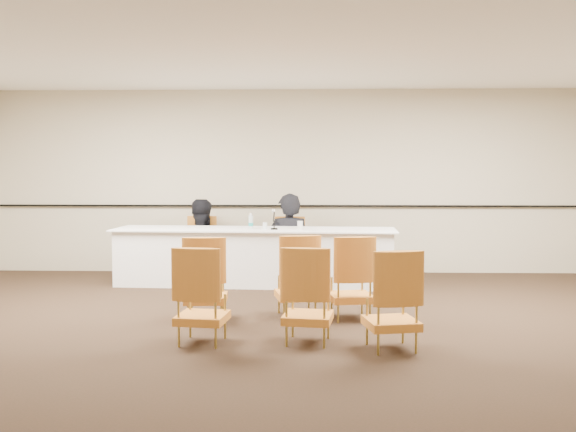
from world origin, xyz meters
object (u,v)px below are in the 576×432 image
object	(u,v)px
panelist_main_chair	(289,248)
panelist_second_chair	(199,247)
drinking_glass	(265,226)
water_bottle	(251,221)
aud_chair_front_right	(351,277)
panelist_second	(199,252)
coffee_cup	(300,225)
panel_table	(255,257)
microphone	(274,219)
aud_chair_back_left	(202,295)
aud_chair_front_mid	(297,275)
panelist_main	(289,254)
aud_chair_front_left	(206,278)
aud_chair_back_mid	(308,294)
aud_chair_back_right	(391,299)

from	to	relation	value
panelist_main_chair	panelist_second_chair	distance (m)	1.42
panelist_second_chair	drinking_glass	distance (m)	1.37
water_bottle	aud_chair_front_right	world-z (taller)	water_bottle
panelist_second	coffee_cup	size ratio (longest dim) A/B	13.23
panel_table	coffee_cup	distance (m)	0.84
panelist_second	aud_chair_front_right	xyz separation A→B (m)	(2.20, -2.81, 0.07)
microphone	coffee_cup	bearing A→B (deg)	-8.82
panelist_second_chair	aud_chair_back_left	world-z (taller)	same
aud_chair_front_right	panelist_main_chair	bearing A→B (deg)	96.35
aud_chair_front_right	coffee_cup	bearing A→B (deg)	96.97
aud_chair_front_right	drinking_glass	bearing A→B (deg)	108.50
panelist_main_chair	aud_chair_front_mid	world-z (taller)	same
panelist_main	panelist_second_chair	world-z (taller)	panelist_main
panelist_main	aud_chair_front_left	xyz separation A→B (m)	(-0.84, -2.85, 0.10)
aud_chair_front_left	water_bottle	bearing A→B (deg)	78.28
panelist_main	aud_chair_back_left	xyz separation A→B (m)	(-0.72, -3.81, 0.10)
water_bottle	aud_chair_front_left	xyz separation A→B (m)	(-0.30, -2.25, -0.46)
aud_chair_front_right	aud_chair_back_mid	world-z (taller)	same
panelist_main_chair	panelist_second_chair	bearing A→B (deg)	180.00
water_bottle	drinking_glass	xyz separation A→B (m)	(0.21, -0.07, -0.06)
panelist_second	water_bottle	bearing A→B (deg)	130.24
water_bottle	aud_chair_back_left	bearing A→B (deg)	-93.27
coffee_cup	aud_chair_back_right	size ratio (longest dim) A/B	0.13
panelist_main	panelist_second	world-z (taller)	panelist_main
aud_chair_front_mid	aud_chair_back_left	world-z (taller)	same
panelist_main_chair	aud_chair_front_left	xyz separation A→B (m)	(-0.84, -2.85, 0.00)
panelist_second	aud_chair_back_right	bearing A→B (deg)	109.28
microphone	coffee_cup	world-z (taller)	microphone
microphone	water_bottle	world-z (taller)	microphone
panelist_second_chair	aud_chair_back_right	size ratio (longest dim) A/B	1.00
aud_chair_back_left	panelist_main	bearing A→B (deg)	86.05
panelist_main_chair	aud_chair_back_left	bearing A→B (deg)	-97.72
panelist_second	aud_chair_back_mid	size ratio (longest dim) A/B	1.75
aud_chair_back_left	aud_chair_back_mid	size ratio (longest dim) A/B	1.00
drinking_glass	aud_chair_back_left	bearing A→B (deg)	-97.18
aud_chair_front_right	panelist_second_chair	bearing A→B (deg)	118.39
panelist_main	aud_chair_front_right	world-z (taller)	panelist_main
panelist_second	panelist_second_chair	size ratio (longest dim) A/B	1.75
coffee_cup	aud_chair_front_left	size ratio (longest dim) A/B	0.13
microphone	drinking_glass	distance (m)	0.17
panelist_second	aud_chair_front_right	size ratio (longest dim) A/B	1.75
panel_table	aud_chair_back_mid	xyz separation A→B (m)	(0.79, -3.19, 0.06)
panelist_main	panelist_main_chair	bearing A→B (deg)	180.00
aud_chair_back_right	aud_chair_back_left	bearing A→B (deg)	163.78
aud_chair_front_mid	panel_table	bearing A→B (deg)	95.98
panel_table	microphone	distance (m)	0.65
microphone	aud_chair_back_left	bearing A→B (deg)	-105.68
panelist_second	drinking_glass	size ratio (longest dim) A/B	16.59
panelist_main	microphone	distance (m)	0.94
panel_table	drinking_glass	size ratio (longest dim) A/B	41.22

